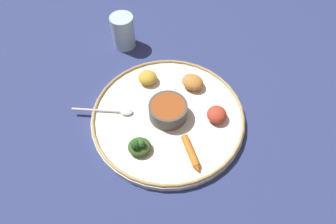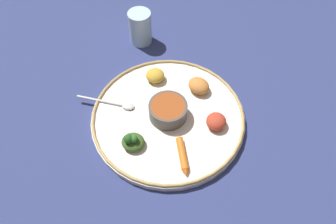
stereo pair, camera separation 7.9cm
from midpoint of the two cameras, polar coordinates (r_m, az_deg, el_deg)
ground_plane at (r=0.82m, az=-2.76°, el=-1.55°), size 2.40×2.40×0.00m
platter at (r=0.81m, az=-2.79°, el=-1.19°), size 0.40×0.40×0.02m
platter_rim at (r=0.80m, az=-2.82°, el=-0.70°), size 0.40×0.40×0.01m
center_bowl at (r=0.78m, az=-2.88°, el=0.16°), size 0.10×0.10×0.04m
spoon at (r=0.83m, az=-13.04°, el=-0.04°), size 0.08×0.16×0.01m
greens_pile at (r=0.74m, az=-8.48°, el=-6.55°), size 0.07×0.07×0.04m
carrot_near_spoon at (r=0.74m, az=1.25°, el=-7.87°), size 0.10×0.02×0.02m
mound_lentil_yellow at (r=0.87m, az=-6.44°, el=6.22°), size 0.07×0.07×0.03m
mound_berbere_red at (r=0.79m, az=6.25°, el=-0.66°), size 0.07×0.07×0.03m
mound_squash at (r=0.85m, az=1.96°, el=5.42°), size 0.08×0.08×0.03m
drinking_glass at (r=1.00m, az=-10.63°, el=14.05°), size 0.07×0.07×0.11m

